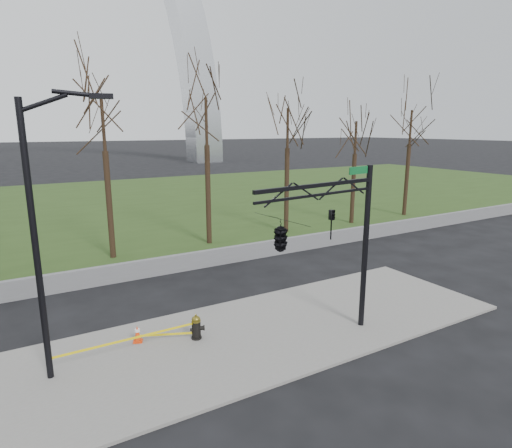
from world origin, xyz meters
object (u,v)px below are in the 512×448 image
traffic_cone (137,334)px  traffic_signal_mast (300,231)px  fire_hydrant (197,327)px  street_light (42,224)px

traffic_cone → traffic_signal_mast: bearing=-37.4°
traffic_cone → fire_hydrant: bearing=-23.3°
fire_hydrant → street_light: street_light is taller
traffic_cone → street_light: size_ratio=0.07×
fire_hydrant → traffic_cone: fire_hydrant is taller
street_light → traffic_signal_mast: size_ratio=1.37×
fire_hydrant → street_light: bearing=-159.6°
fire_hydrant → traffic_signal_mast: (2.46, -2.49, 3.64)m
street_light → traffic_signal_mast: bearing=-5.2°
fire_hydrant → street_light: 6.07m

